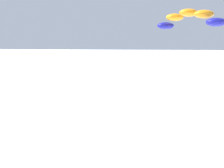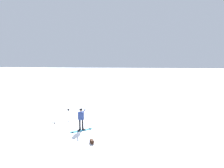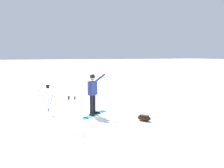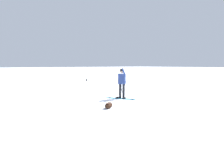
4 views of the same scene
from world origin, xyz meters
name	(u,v)px [view 3 (image 3 of 4)]	position (x,y,z in m)	size (l,w,h in m)	color
ground_plane	(80,112)	(0.00, 0.00, 0.00)	(300.00, 300.00, 0.00)	white
snowboarder	(93,90)	(-0.61, -0.42, 1.10)	(0.58, 0.74, 1.81)	black
snowboard	(95,114)	(-0.72, -0.46, 0.02)	(1.20, 1.50, 0.10)	teal
gear_bag_large	(144,118)	(-2.51, -1.86, 0.13)	(0.64, 0.54, 0.24)	black
camera_tripod	(48,92)	(0.75, 1.26, 0.90)	(0.73, 0.65, 1.25)	#262628
ski_poles	(72,107)	(-2.21, 0.98, 0.77)	(0.37, 0.35, 1.15)	gray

